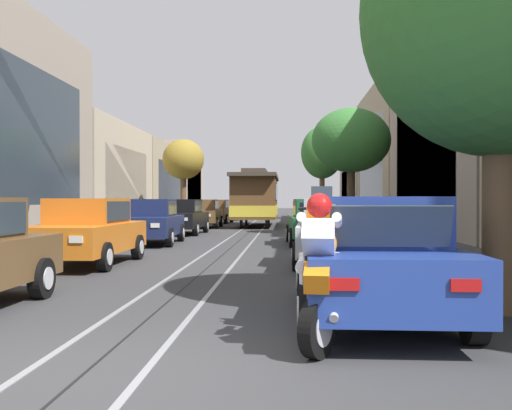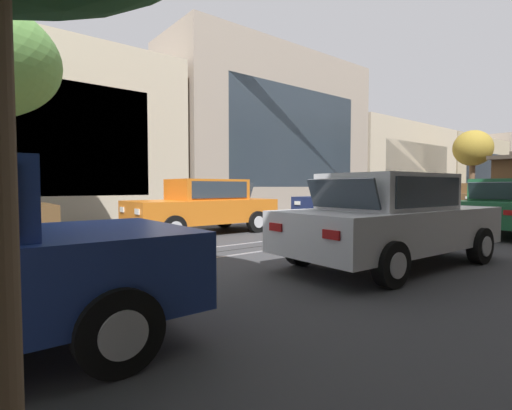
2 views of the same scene
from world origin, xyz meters
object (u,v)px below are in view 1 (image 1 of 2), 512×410
at_px(parked_car_green_mid_right, 316,222).
at_px(parked_car_orange_far_left, 229,210).
at_px(parked_car_brown_sixth_left, 216,211).
at_px(parked_car_black_fourth_left, 182,217).
at_px(parked_car_navy_mid_left, 151,221).
at_px(parked_car_blue_near_right, 374,257).
at_px(street_tree_kerb_right_near, 500,10).
at_px(pedestrian_on_right_pavement, 383,211).
at_px(street_tree_kerb_right_mid, 322,153).
at_px(street_tree_kerb_left_second, 183,160).
at_px(parked_car_white_second_right, 336,231).
at_px(parked_car_orange_second_left, 87,231).
at_px(parked_car_brown_fifth_left, 203,213).
at_px(motorcycle_with_rider, 320,261).
at_px(pedestrian_on_left_pavement, 404,216).
at_px(street_tree_kerb_right_second, 351,141).
at_px(cable_car_trolley, 256,198).

bearing_deg(parked_car_green_mid_right, parked_car_orange_far_left, 102.33).
bearing_deg(parked_car_brown_sixth_left, parked_car_black_fourth_left, -89.98).
distance_m(parked_car_navy_mid_left, parked_car_blue_near_right, 14.00).
relative_size(street_tree_kerb_right_near, pedestrian_on_right_pavement, 3.88).
bearing_deg(street_tree_kerb_right_mid, parked_car_orange_far_left, -162.39).
bearing_deg(street_tree_kerb_right_mid, street_tree_kerb_left_second, -132.56).
xyz_separation_m(parked_car_brown_sixth_left, parked_car_green_mid_right, (5.77, -19.00, 0.00)).
bearing_deg(parked_car_white_second_right, parked_car_green_mid_right, 91.27).
xyz_separation_m(parked_car_orange_second_left, parked_car_brown_fifth_left, (0.07, 19.01, 0.00)).
bearing_deg(motorcycle_with_rider, pedestrian_on_left_pavement, 76.21).
distance_m(parked_car_black_fourth_left, street_tree_kerb_right_near, 20.07).
xyz_separation_m(parked_car_blue_near_right, street_tree_kerb_right_second, (1.77, 18.78, 3.40)).
height_order(parked_car_white_second_right, motorcycle_with_rider, motorcycle_with_rider).
bearing_deg(pedestrian_on_right_pavement, street_tree_kerb_right_near, -95.91).
bearing_deg(parked_car_black_fourth_left, parked_car_orange_far_left, 89.41).
bearing_deg(cable_car_trolley, parked_car_white_second_right, -81.75).
relative_size(parked_car_orange_far_left, pedestrian_on_right_pavement, 2.77).
relative_size(parked_car_brown_sixth_left, motorcycle_with_rider, 2.36).
relative_size(parked_car_brown_fifth_left, parked_car_brown_sixth_left, 0.99).
bearing_deg(street_tree_kerb_right_second, parked_car_white_second_right, -97.90).
bearing_deg(parked_car_white_second_right, cable_car_trolley, 98.25).
relative_size(parked_car_navy_mid_left, motorcycle_with_rider, 2.35).
xyz_separation_m(street_tree_kerb_left_second, pedestrian_on_right_pavement, (12.30, -3.27, -3.25)).
xyz_separation_m(parked_car_blue_near_right, street_tree_kerb_right_mid, (1.80, 40.56, 4.59)).
height_order(parked_car_orange_far_left, pedestrian_on_left_pavement, parked_car_orange_far_left).
relative_size(parked_car_black_fourth_left, parked_car_blue_near_right, 1.00).
height_order(street_tree_kerb_right_near, cable_car_trolley, street_tree_kerb_right_near).
distance_m(parked_car_brown_sixth_left, pedestrian_on_left_pavement, 17.19).
relative_size(parked_car_orange_far_left, cable_car_trolley, 0.48).
bearing_deg(motorcycle_with_rider, parked_car_navy_mid_left, 109.88).
xyz_separation_m(street_tree_kerb_left_second, street_tree_kerb_right_near, (9.57, -29.64, -0.03)).
xyz_separation_m(parked_car_navy_mid_left, street_tree_kerb_right_mid, (7.69, 27.86, 4.59)).
bearing_deg(street_tree_kerb_right_mid, cable_car_trolley, -108.86).
bearing_deg(cable_car_trolley, parked_car_brown_sixth_left, 120.65).
bearing_deg(street_tree_kerb_right_second, cable_car_trolley, 120.49).
height_order(parked_car_black_fourth_left, street_tree_kerb_right_mid, street_tree_kerb_right_mid).
relative_size(parked_car_brown_sixth_left, parked_car_white_second_right, 1.00).
relative_size(parked_car_orange_second_left, street_tree_kerb_right_near, 0.71).
relative_size(parked_car_blue_near_right, street_tree_kerb_right_mid, 0.58).
bearing_deg(parked_car_white_second_right, parked_car_navy_mid_left, 132.94).
height_order(parked_car_navy_mid_left, motorcycle_with_rider, motorcycle_with_rider).
xyz_separation_m(parked_car_navy_mid_left, street_tree_kerb_right_near, (7.64, -12.25, 3.31)).
relative_size(parked_car_orange_second_left, parked_car_navy_mid_left, 0.99).
relative_size(pedestrian_on_left_pavement, pedestrian_on_right_pavement, 0.99).
bearing_deg(parked_car_orange_far_left, pedestrian_on_left_pavement, -65.11).
bearing_deg(parked_car_white_second_right, motorcycle_with_rider, -96.00).
relative_size(parked_car_brown_sixth_left, parked_car_orange_far_left, 1.01).
distance_m(parked_car_brown_fifth_left, parked_car_orange_far_left, 13.07).
relative_size(parked_car_brown_sixth_left, street_tree_kerb_right_mid, 0.58).
bearing_deg(street_tree_kerb_right_mid, parked_car_orange_second_left, -102.58).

